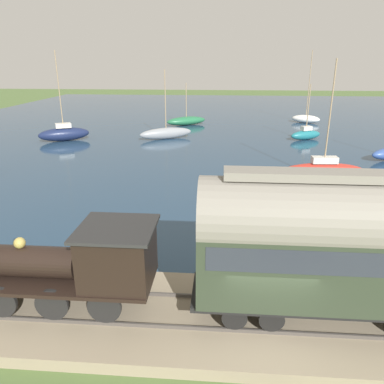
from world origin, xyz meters
TOP-DOWN VIEW (x-y plane):
  - ground_plane at (0.00, 0.00)m, footprint 200.00×200.00m
  - harbor_water at (43.27, 0.00)m, footprint 80.00×80.00m
  - rail_embankment at (0.64, 0.00)m, footprint 4.66×56.00m
  - steam_locomotive at (0.64, 5.84)m, footprint 2.22×6.54m
  - passenger_coach at (0.64, -2.08)m, footprint 2.31×8.69m
  - sailboat_red at (16.62, -5.76)m, footprint 1.57×5.94m
  - sailboat_green at (39.38, 6.08)m, footprint 4.19×5.49m
  - sailboat_white at (42.54, -9.84)m, footprint 2.97×4.04m
  - sailboat_gray at (30.24, 7.41)m, footprint 3.74×5.66m
  - sailboat_navy at (28.43, 17.94)m, footprint 3.89×5.28m
  - sailboat_teal at (31.00, -7.49)m, footprint 2.58×3.74m
  - rowboat_off_pier at (5.38, 5.47)m, footprint 1.73×2.06m

SIDE VIEW (x-z plane):
  - ground_plane at x=0.00m, z-range 0.00..0.00m
  - harbor_water at x=43.27m, z-range 0.00..0.01m
  - rail_embankment at x=0.64m, z-range -0.06..0.45m
  - rowboat_off_pier at x=5.38m, z-range 0.01..0.47m
  - sailboat_green at x=39.38m, z-range -2.09..3.23m
  - sailboat_white at x=42.54m, z-range -4.04..5.21m
  - sailboat_teal at x=31.00m, z-range -2.28..3.46m
  - sailboat_gray at x=30.24m, z-range -2.94..4.22m
  - sailboat_red at x=16.62m, z-range -3.37..4.79m
  - sailboat_navy at x=28.43m, z-range -3.69..5.25m
  - steam_locomotive at x=0.64m, z-range 0.57..3.67m
  - passenger_coach at x=0.64m, z-range 0.76..5.46m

